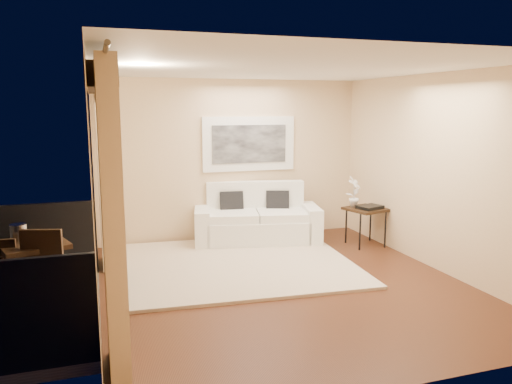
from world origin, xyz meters
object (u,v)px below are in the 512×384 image
sofa (257,221)px  side_table (366,211)px  bistro_table (33,250)px  balcony_chair_far (46,265)px  ice_bucket (19,233)px  orchid (354,192)px

sofa → side_table: bearing=-13.4°
sofa → bistro_table: (-3.22, -1.98, 0.35)m
balcony_chair_far → ice_bucket: size_ratio=4.94×
sofa → side_table: size_ratio=3.10×
bistro_table → side_table: bearing=14.0°
balcony_chair_far → ice_bucket: bearing=-28.5°
side_table → ice_bucket: ice_bucket is taller
bistro_table → ice_bucket: ice_bucket is taller
orchid → ice_bucket: bearing=-165.3°
side_table → bistro_table: size_ratio=0.84×
sofa → balcony_chair_far: (-3.08, -2.19, 0.22)m
side_table → orchid: 0.37m
sofa → bistro_table: 3.80m
sofa → ice_bucket: size_ratio=10.94×
sofa → balcony_chair_far: balcony_chair_far is taller
balcony_chair_far → orchid: bearing=-146.1°
side_table → balcony_chair_far: balcony_chair_far is taller
orchid → sofa: bearing=155.7°
balcony_chair_far → bistro_table: bearing=-40.4°
ice_bucket → sofa: bearing=29.7°
side_table → ice_bucket: (-4.99, -1.15, 0.31)m
orchid → balcony_chair_far: orchid is taller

